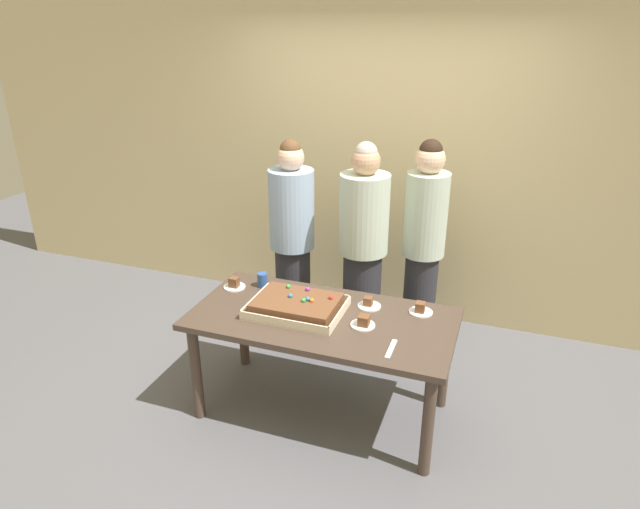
# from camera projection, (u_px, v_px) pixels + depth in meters

# --- Properties ---
(ground_plane) EXTENTS (12.00, 12.00, 0.00)m
(ground_plane) POSITION_uv_depth(u_px,v_px,m) (322.00, 410.00, 3.76)
(ground_plane) COLOR #5B5B60
(interior_back_panel) EXTENTS (8.00, 0.12, 3.00)m
(interior_back_panel) POSITION_uv_depth(u_px,v_px,m) (388.00, 143.00, 4.55)
(interior_back_panel) COLOR #CCB784
(interior_back_panel) RESTS_ON ground_plane
(party_table) EXTENTS (1.65, 0.82, 0.72)m
(party_table) POSITION_uv_depth(u_px,v_px,m) (322.00, 329.00, 3.51)
(party_table) COLOR #47382D
(party_table) RESTS_ON ground_plane
(sheet_cake) EXTENTS (0.59, 0.44, 0.11)m
(sheet_cake) POSITION_uv_depth(u_px,v_px,m) (297.00, 306.00, 3.51)
(sheet_cake) COLOR beige
(sheet_cake) RESTS_ON party_table
(plated_slice_near_left) EXTENTS (0.15, 0.15, 0.07)m
(plated_slice_near_left) POSITION_uv_depth(u_px,v_px,m) (369.00, 304.00, 3.58)
(plated_slice_near_left) COLOR white
(plated_slice_near_left) RESTS_ON party_table
(plated_slice_near_right) EXTENTS (0.15, 0.15, 0.07)m
(plated_slice_near_right) POSITION_uv_depth(u_px,v_px,m) (420.00, 310.00, 3.50)
(plated_slice_near_right) COLOR white
(plated_slice_near_right) RESTS_ON party_table
(plated_slice_far_left) EXTENTS (0.15, 0.15, 0.08)m
(plated_slice_far_left) POSITION_uv_depth(u_px,v_px,m) (234.00, 285.00, 3.83)
(plated_slice_far_left) COLOR white
(plated_slice_far_left) RESTS_ON party_table
(plated_slice_far_right) EXTENTS (0.15, 0.15, 0.07)m
(plated_slice_far_right) POSITION_uv_depth(u_px,v_px,m) (363.00, 322.00, 3.35)
(plated_slice_far_right) COLOR white
(plated_slice_far_right) RESTS_ON party_table
(drink_cup_nearest) EXTENTS (0.07, 0.07, 0.10)m
(drink_cup_nearest) POSITION_uv_depth(u_px,v_px,m) (262.00, 280.00, 3.84)
(drink_cup_nearest) COLOR #2D5199
(drink_cup_nearest) RESTS_ON party_table
(cake_server_utensil) EXTENTS (0.03, 0.20, 0.01)m
(cake_server_utensil) POSITION_uv_depth(u_px,v_px,m) (391.00, 349.00, 3.12)
(cake_server_utensil) COLOR silver
(cake_server_utensil) RESTS_ON party_table
(person_serving_front) EXTENTS (0.36, 0.36, 1.67)m
(person_serving_front) POSITION_uv_depth(u_px,v_px,m) (363.00, 251.00, 4.09)
(person_serving_front) COLOR #28282D
(person_serving_front) RESTS_ON ground_plane
(person_green_shirt_behind) EXTENTS (0.31, 0.31, 1.67)m
(person_green_shirt_behind) POSITION_uv_depth(u_px,v_px,m) (424.00, 245.00, 4.15)
(person_green_shirt_behind) COLOR #28282D
(person_green_shirt_behind) RESTS_ON ground_plane
(person_striped_tie_right) EXTENTS (0.34, 0.34, 1.65)m
(person_striped_tie_right) POSITION_uv_depth(u_px,v_px,m) (292.00, 243.00, 4.26)
(person_striped_tie_right) COLOR #28282D
(person_striped_tie_right) RESTS_ON ground_plane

